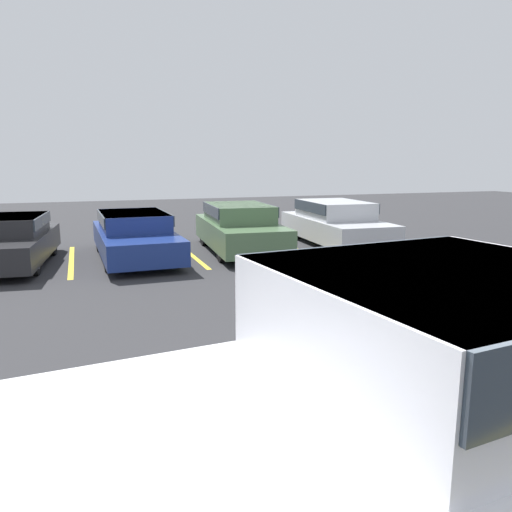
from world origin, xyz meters
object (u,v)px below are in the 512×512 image
at_px(parked_sedan_a, 6,239).
at_px(parked_sedan_d, 335,221).
at_px(parked_sedan_b, 134,234).
at_px(parked_sedan_c, 239,227).
at_px(pickup_truck, 476,402).

distance_m(parked_sedan_a, parked_sedan_d, 8.83).
xyz_separation_m(parked_sedan_b, parked_sedan_c, (2.80, 0.02, 0.06)).
xyz_separation_m(pickup_truck, parked_sedan_a, (-4.03, 10.52, -0.28)).
height_order(pickup_truck, parked_sedan_d, pickup_truck).
distance_m(parked_sedan_b, parked_sedan_c, 2.80).
relative_size(parked_sedan_a, parked_sedan_c, 0.96).
distance_m(parked_sedan_c, parked_sedan_d, 3.09).
bearing_deg(parked_sedan_a, parked_sedan_c, 95.70).
distance_m(pickup_truck, parked_sedan_d, 11.80).
height_order(parked_sedan_a, parked_sedan_c, parked_sedan_c).
xyz_separation_m(parked_sedan_c, parked_sedan_d, (3.08, 0.27, -0.01)).
relative_size(parked_sedan_b, parked_sedan_c, 1.06).
bearing_deg(parked_sedan_c, parked_sedan_a, -86.10).
bearing_deg(parked_sedan_a, pickup_truck, 26.79).
relative_size(parked_sedan_c, parked_sedan_d, 0.97).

